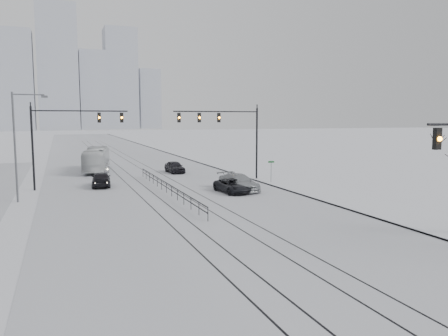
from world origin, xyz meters
TOP-DOWN VIEW (x-y plane):
  - road at (0.00, 60.00)m, footprint 22.00×260.00m
  - sidewalk_east at (13.50, 60.00)m, footprint 5.00×260.00m
  - curb at (11.05, 60.00)m, footprint 0.10×260.00m
  - tram_rails at (-0.00, 40.00)m, footprint 5.30×180.00m
  - skyline at (5.02, 273.63)m, footprint 96.00×48.00m
  - traffic_mast_ne at (8.15, 34.99)m, footprint 9.60×0.37m
  - traffic_mast_nw at (-8.52, 36.00)m, footprint 9.10×0.37m
  - street_light_west at (-12.20, 30.00)m, footprint 2.73×0.25m
  - median_fence at (0.00, 30.00)m, footprint 0.06×24.00m
  - street_sign at (11.80, 32.00)m, footprint 0.70×0.06m
  - sedan_sb_inner at (-5.30, 35.98)m, footprint 2.23×4.67m
  - sedan_sb_outer at (-4.68, 47.21)m, footprint 2.34×4.52m
  - sedan_nb_front at (5.75, 27.97)m, footprint 2.53×4.76m
  - sedan_nb_right at (6.74, 28.81)m, footprint 2.95×5.71m
  - sedan_nb_far at (4.47, 44.41)m, footprint 1.99×4.44m
  - box_truck at (-4.65, 49.44)m, footprint 4.35×11.36m

SIDE VIEW (x-z plane):
  - road at x=0.00m, z-range 0.00..0.02m
  - tram_rails at x=0.00m, z-range 0.02..0.03m
  - curb at x=11.05m, z-range 0.00..0.12m
  - sidewalk_east at x=13.50m, z-range 0.00..0.16m
  - median_fence at x=0.00m, z-range 0.03..1.03m
  - sedan_nb_front at x=5.75m, z-range 0.00..1.27m
  - sedan_sb_outer at x=-4.68m, z-range 0.00..1.42m
  - sedan_nb_far at x=4.47m, z-range 0.00..1.48m
  - sedan_sb_inner at x=-5.30m, z-range 0.00..1.54m
  - sedan_nb_right at x=6.74m, z-range 0.00..1.58m
  - box_truck at x=-4.65m, z-range 0.00..3.09m
  - street_sign at x=11.80m, z-range 0.41..2.81m
  - street_light_west at x=-12.20m, z-range 0.71..9.71m
  - traffic_mast_nw at x=-8.52m, z-range 1.57..9.57m
  - traffic_mast_ne at x=8.15m, z-range 1.76..9.76m
  - skyline at x=5.02m, z-range -5.35..66.65m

